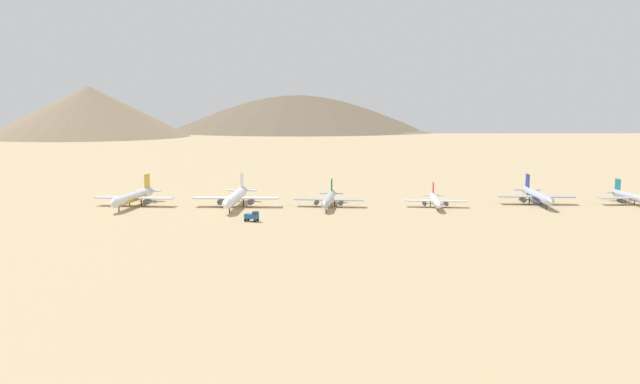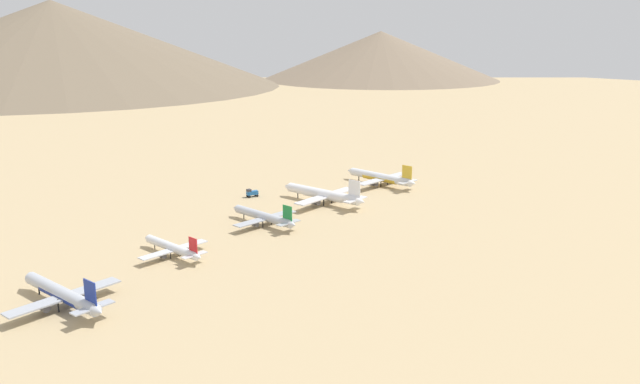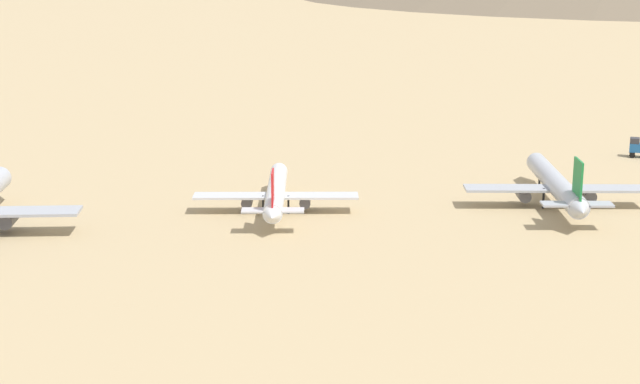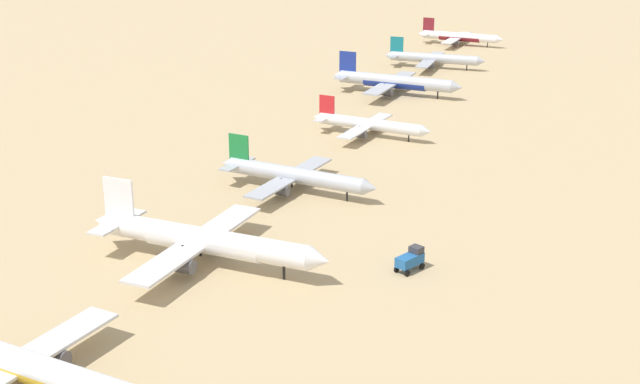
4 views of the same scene
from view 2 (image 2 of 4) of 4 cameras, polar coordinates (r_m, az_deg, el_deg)
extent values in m
plane|color=tan|center=(223.54, -12.55, -5.84)|extent=(1800.00, 1800.00, 0.00)
cylinder|color=silver|center=(318.93, 5.37, 1.34)|extent=(36.60, 4.08, 3.86)
cone|color=silver|center=(331.37, 2.68, 1.88)|extent=(3.27, 3.80, 3.78)
cone|color=silver|center=(307.41, 8.24, 0.76)|extent=(2.87, 3.49, 3.48)
cube|color=gold|center=(308.47, 7.72, 1.68)|extent=(5.59, 0.39, 7.11)
cube|color=silver|center=(309.05, 7.78, 0.92)|extent=(3.33, 12.21, 0.37)
cube|color=silver|center=(318.17, 5.58, 1.18)|extent=(5.29, 34.58, 0.46)
cylinder|color=#4C4C54|center=(314.35, 4.77, 0.77)|extent=(4.28, 2.36, 2.34)
cylinder|color=#4C4C54|center=(323.66, 6.14, 1.14)|extent=(4.28, 2.36, 2.34)
cylinder|color=black|center=(328.05, 3.47, 1.33)|extent=(0.45, 0.45, 3.88)
cylinder|color=black|center=(315.92, 5.42, 0.78)|extent=(0.45, 0.45, 3.88)
cylinder|color=black|center=(319.97, 6.01, 0.94)|extent=(0.45, 0.45, 3.88)
cylinder|color=gold|center=(319.00, 5.37, 1.29)|extent=(20.14, 3.99, 3.87)
cylinder|color=white|center=(284.28, 0.27, -0.16)|extent=(39.23, 7.50, 4.12)
cone|color=white|center=(297.69, -2.91, 0.50)|extent=(3.81, 4.32, 4.04)
cone|color=white|center=(271.99, 3.71, -0.86)|extent=(3.35, 3.96, 3.71)
cube|color=white|center=(272.97, 3.06, 0.25)|extent=(5.97, 0.90, 7.59)
cube|color=silver|center=(273.71, 3.16, -0.66)|extent=(4.59, 13.26, 0.39)
cube|color=silver|center=(283.47, 0.52, -0.35)|extent=(8.61, 37.18, 0.49)
cylinder|color=#4C4C54|center=(279.52, -0.45, -0.88)|extent=(4.75, 2.88, 2.49)
cylinder|color=#4C4C54|center=(289.30, 1.19, -0.35)|extent=(4.75, 2.88, 2.49)
cylinder|color=black|center=(294.15, -1.98, -0.16)|extent=(0.48, 0.48, 4.14)
cylinder|color=black|center=(281.15, 0.33, -0.85)|extent=(0.48, 0.48, 4.14)
cylinder|color=black|center=(285.41, 1.05, -0.61)|extent=(0.48, 0.48, 4.14)
cylinder|color=white|center=(284.36, 0.27, -0.22)|extent=(21.74, 5.98, 4.13)
cylinder|color=#B2B7C1|center=(254.84, -5.05, -2.15)|extent=(31.56, 3.79, 3.33)
cone|color=#B2B7C1|center=(267.46, -7.49, -1.42)|extent=(2.85, 3.30, 3.26)
cone|color=#B2B7C1|center=(242.90, -2.38, -2.94)|extent=(2.49, 3.03, 2.99)
cube|color=#197A38|center=(243.94, -2.91, -1.91)|extent=(4.82, 0.38, 6.13)
cube|color=#A4A8B2|center=(244.60, -2.81, -2.74)|extent=(2.96, 10.54, 0.32)
cube|color=#A4A8B2|center=(254.06, -4.85, -2.33)|extent=(4.81, 29.82, 0.39)
cylinder|color=#4C4C54|center=(251.62, -5.84, -2.81)|extent=(3.71, 2.07, 2.01)
cylinder|color=#4C4C54|center=(258.27, -4.08, -2.31)|extent=(3.71, 2.07, 2.01)
cylinder|color=black|center=(264.15, -6.77, -2.05)|extent=(0.39, 0.39, 3.34)
cylinder|color=black|center=(252.41, -5.09, -2.79)|extent=(0.39, 0.39, 3.34)
cylinder|color=black|center=(255.30, -4.33, -2.57)|extent=(0.39, 0.39, 3.34)
cylinder|color=silver|center=(225.83, -13.00, -4.79)|extent=(27.70, 3.85, 2.92)
cone|color=silver|center=(237.82, -15.08, -3.94)|extent=(2.55, 2.94, 2.86)
cone|color=silver|center=(214.35, -10.70, -5.71)|extent=(2.24, 2.70, 2.62)
cube|color=red|center=(215.32, -11.19, -4.68)|extent=(4.23, 0.41, 5.37)
cube|color=silver|center=(216.00, -11.08, -5.49)|extent=(2.76, 9.28, 0.28)
cube|color=silver|center=(225.10, -12.82, -4.98)|extent=(4.72, 26.20, 0.35)
cylinder|color=#4C4C54|center=(223.52, -13.86, -5.47)|extent=(3.28, 1.87, 1.76)
cylinder|color=#4C4C54|center=(228.39, -11.95, -4.93)|extent=(3.28, 1.87, 1.76)
cylinder|color=black|center=(234.71, -14.45, -4.59)|extent=(0.34, 0.34, 2.93)
cylinder|color=black|center=(223.85, -13.11, -5.44)|extent=(0.34, 0.34, 2.93)
cylinder|color=black|center=(225.97, -12.28, -5.21)|extent=(0.34, 0.34, 2.93)
cylinder|color=#B2B7C1|center=(195.29, -21.94, -8.31)|extent=(35.27, 6.33, 3.70)
cone|color=#B2B7C1|center=(211.43, -24.43, -6.84)|extent=(3.38, 3.85, 3.63)
cone|color=#B2B7C1|center=(179.88, -19.01, -10.01)|extent=(2.97, 3.53, 3.33)
cube|color=navy|center=(181.02, -19.70, -8.42)|extent=(5.37, 0.74, 6.82)
cube|color=#A4A8B2|center=(182.07, -19.50, -9.62)|extent=(3.99, 11.90, 0.35)
cube|color=#A4A8B2|center=(194.31, -21.71, -8.61)|extent=(7.35, 33.41, 0.44)
cylinder|color=#4C4C54|center=(193.10, -23.32, -9.36)|extent=(4.25, 2.54, 2.24)
cylinder|color=#4C4C54|center=(197.97, -20.29, -8.47)|extent=(4.25, 2.54, 2.24)
cylinder|color=black|center=(207.29, -23.66, -7.84)|extent=(0.43, 0.43, 3.72)
cylinder|color=black|center=(193.06, -22.19, -9.32)|extent=(0.43, 0.43, 3.72)
cylinder|color=black|center=(195.18, -20.87, -8.93)|extent=(0.43, 0.43, 3.72)
cylinder|color=navy|center=(195.39, -21.93, -8.39)|extent=(19.52, 5.15, 3.71)
cube|color=#1E5999|center=(297.88, -6.02, -0.07)|extent=(3.62, 5.63, 1.70)
cube|color=#333338|center=(296.87, -6.33, 0.15)|extent=(2.48, 2.29, 1.10)
cylinder|color=black|center=(296.44, -6.27, -0.43)|extent=(0.63, 1.15, 1.10)
cylinder|color=black|center=(298.48, -6.45, -0.33)|extent=(0.63, 1.15, 1.10)
cylinder|color=black|center=(297.99, -5.58, -0.34)|extent=(0.63, 1.15, 1.10)
cylinder|color=black|center=(300.02, -5.76, -0.24)|extent=(0.63, 1.15, 1.10)
cone|color=#7A6854|center=(985.02, 5.38, 11.97)|extent=(351.58, 351.58, 70.42)
cone|color=#70604C|center=(916.78, -22.51, 12.03)|extent=(579.57, 579.57, 109.87)
camera|label=1|loc=(464.68, -29.70, 8.41)|focal=34.71mm
camera|label=3|loc=(133.04, 29.01, -2.40)|focal=54.63mm
camera|label=4|loc=(417.86, 2.87, 12.67)|focal=51.04mm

